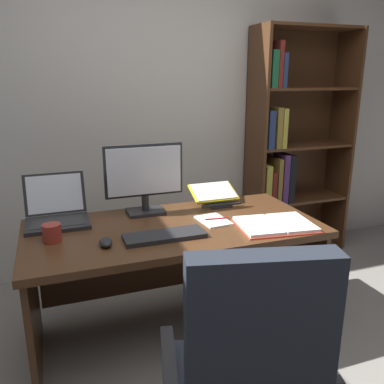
{
  "coord_description": "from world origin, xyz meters",
  "views": [
    {
      "loc": [
        -0.78,
        -1.26,
        1.52
      ],
      "look_at": [
        -0.07,
        0.71,
        0.91
      ],
      "focal_mm": 37.37,
      "sensor_mm": 36.0,
      "label": 1
    }
  ],
  "objects_px": {
    "keyboard": "(164,236)",
    "open_binder": "(275,225)",
    "computer_mouse": "(106,242)",
    "pen": "(217,219)",
    "laptop": "(57,213)",
    "reading_stand_with_book": "(215,194)",
    "desk": "(170,251)",
    "coffee_mug": "(52,233)",
    "notepad": "(213,220)",
    "monitor": "(144,179)",
    "bookshelf": "(288,151)"
  },
  "relations": [
    {
      "from": "notepad",
      "to": "pen",
      "type": "height_order",
      "value": "pen"
    },
    {
      "from": "notepad",
      "to": "computer_mouse",
      "type": "bearing_deg",
      "value": -167.17
    },
    {
      "from": "reading_stand_with_book",
      "to": "notepad",
      "type": "distance_m",
      "value": 0.36
    },
    {
      "from": "pen",
      "to": "laptop",
      "type": "bearing_deg",
      "value": 161.62
    },
    {
      "from": "desk",
      "to": "bookshelf",
      "type": "xyz_separation_m",
      "value": [
        1.3,
        0.8,
        0.39
      ]
    },
    {
      "from": "monitor",
      "to": "notepad",
      "type": "distance_m",
      "value": 0.48
    },
    {
      "from": "reading_stand_with_book",
      "to": "notepad",
      "type": "relative_size",
      "value": 1.42
    },
    {
      "from": "bookshelf",
      "to": "open_binder",
      "type": "relative_size",
      "value": 4.25
    },
    {
      "from": "desk",
      "to": "open_binder",
      "type": "height_order",
      "value": "open_binder"
    },
    {
      "from": "computer_mouse",
      "to": "pen",
      "type": "xyz_separation_m",
      "value": [
        0.66,
        0.14,
        -0.01
      ]
    },
    {
      "from": "bookshelf",
      "to": "computer_mouse",
      "type": "height_order",
      "value": "bookshelf"
    },
    {
      "from": "desk",
      "to": "pen",
      "type": "relative_size",
      "value": 11.62
    },
    {
      "from": "desk",
      "to": "computer_mouse",
      "type": "height_order",
      "value": "computer_mouse"
    },
    {
      "from": "coffee_mug",
      "to": "desk",
      "type": "bearing_deg",
      "value": 7.74
    },
    {
      "from": "keyboard",
      "to": "reading_stand_with_book",
      "type": "relative_size",
      "value": 1.41
    },
    {
      "from": "bookshelf",
      "to": "coffee_mug",
      "type": "bearing_deg",
      "value": -155.47
    },
    {
      "from": "pen",
      "to": "reading_stand_with_book",
      "type": "bearing_deg",
      "value": 69.21
    },
    {
      "from": "open_binder",
      "to": "notepad",
      "type": "relative_size",
      "value": 2.14
    },
    {
      "from": "laptop",
      "to": "keyboard",
      "type": "bearing_deg",
      "value": -40.17
    },
    {
      "from": "computer_mouse",
      "to": "keyboard",
      "type": "bearing_deg",
      "value": 0.0
    },
    {
      "from": "desk",
      "to": "notepad",
      "type": "distance_m",
      "value": 0.32
    },
    {
      "from": "laptop",
      "to": "reading_stand_with_book",
      "type": "height_order",
      "value": "laptop"
    },
    {
      "from": "reading_stand_with_book",
      "to": "coffee_mug",
      "type": "relative_size",
      "value": 3.19
    },
    {
      "from": "notepad",
      "to": "monitor",
      "type": "bearing_deg",
      "value": 140.36
    },
    {
      "from": "computer_mouse",
      "to": "pen",
      "type": "relative_size",
      "value": 0.74
    },
    {
      "from": "desk",
      "to": "notepad",
      "type": "bearing_deg",
      "value": -21.22
    },
    {
      "from": "reading_stand_with_book",
      "to": "pen",
      "type": "bearing_deg",
      "value": -110.79
    },
    {
      "from": "laptop",
      "to": "reading_stand_with_book",
      "type": "bearing_deg",
      "value": 2.29
    },
    {
      "from": "bookshelf",
      "to": "coffee_mug",
      "type": "height_order",
      "value": "bookshelf"
    },
    {
      "from": "keyboard",
      "to": "reading_stand_with_book",
      "type": "height_order",
      "value": "reading_stand_with_book"
    },
    {
      "from": "monitor",
      "to": "pen",
      "type": "bearing_deg",
      "value": -38.01
    },
    {
      "from": "notepad",
      "to": "pen",
      "type": "xyz_separation_m",
      "value": [
        0.02,
        0.0,
        0.01
      ]
    },
    {
      "from": "keyboard",
      "to": "pen",
      "type": "height_order",
      "value": "keyboard"
    },
    {
      "from": "monitor",
      "to": "keyboard",
      "type": "xyz_separation_m",
      "value": [
        0.0,
        -0.42,
        -0.2
      ]
    },
    {
      "from": "laptop",
      "to": "coffee_mug",
      "type": "height_order",
      "value": "laptop"
    },
    {
      "from": "open_binder",
      "to": "computer_mouse",
      "type": "bearing_deg",
      "value": -175.89
    },
    {
      "from": "keyboard",
      "to": "open_binder",
      "type": "distance_m",
      "value": 0.63
    },
    {
      "from": "desk",
      "to": "coffee_mug",
      "type": "xyz_separation_m",
      "value": [
        -0.65,
        -0.09,
        0.24
      ]
    },
    {
      "from": "keyboard",
      "to": "laptop",
      "type": "bearing_deg",
      "value": 139.83
    },
    {
      "from": "pen",
      "to": "desk",
      "type": "bearing_deg",
      "value": 160.32
    },
    {
      "from": "open_binder",
      "to": "notepad",
      "type": "bearing_deg",
      "value": 153.34
    },
    {
      "from": "notepad",
      "to": "coffee_mug",
      "type": "distance_m",
      "value": 0.88
    },
    {
      "from": "laptop",
      "to": "notepad",
      "type": "bearing_deg",
      "value": -18.78
    },
    {
      "from": "keyboard",
      "to": "open_binder",
      "type": "relative_size",
      "value": 0.94
    },
    {
      "from": "desk",
      "to": "coffee_mug",
      "type": "height_order",
      "value": "coffee_mug"
    },
    {
      "from": "keyboard",
      "to": "pen",
      "type": "distance_m",
      "value": 0.38
    },
    {
      "from": "bookshelf",
      "to": "monitor",
      "type": "relative_size",
      "value": 4.02
    },
    {
      "from": "monitor",
      "to": "pen",
      "type": "height_order",
      "value": "monitor"
    },
    {
      "from": "desk",
      "to": "pen",
      "type": "bearing_deg",
      "value": -19.68
    },
    {
      "from": "pen",
      "to": "coffee_mug",
      "type": "relative_size",
      "value": 1.5
    }
  ]
}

